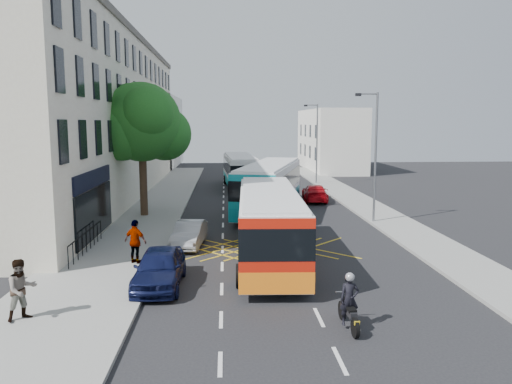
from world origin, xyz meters
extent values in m
plane|color=black|center=(0.00, 0.00, 0.00)|extent=(120.00, 120.00, 0.00)
cube|color=gray|center=(-8.50, 15.00, 0.07)|extent=(5.00, 70.00, 0.15)
cube|color=gray|center=(7.50, 15.00, 0.07)|extent=(3.00, 70.00, 0.15)
cube|color=beige|center=(-14.00, 24.50, 6.50)|extent=(8.00, 45.00, 13.00)
cube|color=#59544C|center=(-14.00, 24.50, 13.25)|extent=(8.30, 45.00, 0.50)
cube|color=black|center=(-9.95, 8.00, 3.40)|extent=(0.12, 7.00, 0.90)
cube|color=black|center=(-9.95, 8.00, 1.60)|extent=(0.12, 7.00, 2.60)
cube|color=silver|center=(-14.00, 55.00, 5.00)|extent=(8.00, 20.00, 10.00)
cube|color=silver|center=(11.00, 48.00, 4.00)|extent=(6.00, 18.00, 8.00)
cylinder|color=#382619|center=(-8.50, 15.00, 2.35)|extent=(0.50, 0.50, 4.40)
sphere|color=#175018|center=(-8.50, 15.00, 6.35)|extent=(5.20, 5.20, 5.20)
sphere|color=#175018|center=(-7.10, 15.80, 5.55)|extent=(3.60, 3.60, 3.60)
sphere|color=#175018|center=(-9.70, 14.40, 5.75)|extent=(3.80, 3.80, 3.80)
sphere|color=#175018|center=(-7.90, 13.70, 6.95)|extent=(3.40, 3.40, 3.40)
sphere|color=#175018|center=(-9.30, 16.10, 7.35)|extent=(3.20, 3.20, 3.20)
cylinder|color=slate|center=(6.30, 12.00, 4.15)|extent=(0.14, 0.14, 8.00)
cylinder|color=slate|center=(5.70, 12.00, 8.05)|extent=(1.20, 0.10, 0.10)
cube|color=black|center=(5.10, 12.00, 8.00)|extent=(0.35, 0.15, 0.18)
cylinder|color=slate|center=(6.30, 32.00, 4.15)|extent=(0.14, 0.14, 8.00)
cylinder|color=slate|center=(5.70, 32.00, 8.05)|extent=(1.20, 0.10, 0.10)
cube|color=black|center=(5.10, 32.00, 8.00)|extent=(0.35, 0.15, 0.18)
cube|color=silver|center=(-1.04, 3.94, 1.75)|extent=(3.08, 11.60, 2.77)
cube|color=silver|center=(-1.04, 3.94, 3.19)|extent=(2.86, 11.36, 0.13)
cube|color=black|center=(-1.04, 3.94, 2.14)|extent=(3.14, 11.66, 1.15)
cube|color=orange|center=(-1.04, 3.94, 0.78)|extent=(3.13, 11.65, 0.78)
cube|color=red|center=(-1.27, -1.78, 1.78)|extent=(2.66, 0.21, 2.61)
cube|color=#FF0C0C|center=(-2.32, -1.74, 1.05)|extent=(0.25, 0.07, 0.25)
cube|color=#FF0C0C|center=(-0.21, -1.83, 1.05)|extent=(0.25, 0.07, 0.25)
cylinder|color=black|center=(-2.21, 7.13, 0.47)|extent=(0.33, 0.95, 0.94)
cylinder|color=black|center=(0.40, 7.02, 0.47)|extent=(0.33, 0.95, 0.94)
cylinder|color=black|center=(-2.50, 0.13, 0.47)|extent=(0.33, 0.95, 0.94)
cylinder|color=black|center=(0.11, 0.02, 0.47)|extent=(0.33, 0.95, 0.94)
cube|color=silver|center=(0.09, 16.33, 1.87)|extent=(5.87, 12.59, 2.96)
cube|color=silver|center=(0.09, 16.33, 3.41)|extent=(5.59, 12.30, 0.13)
cube|color=black|center=(0.09, 16.33, 2.29)|extent=(5.95, 12.67, 1.23)
cube|color=#0C8E9C|center=(0.09, 16.33, 0.84)|extent=(5.93, 12.65, 0.84)
cube|color=#0D9DA7|center=(-1.48, 10.43, 1.90)|extent=(2.76, 0.83, 2.79)
cube|color=#FF0C0C|center=(-2.59, 10.71, 1.12)|extent=(0.26, 0.12, 0.25)
cube|color=#FF0C0C|center=(-0.38, 10.12, 1.12)|extent=(0.26, 0.12, 0.25)
cylinder|color=black|center=(-0.39, 19.93, 0.50)|extent=(0.56, 1.05, 1.01)
cylinder|color=black|center=(2.31, 19.21, 0.50)|extent=(0.56, 1.05, 1.01)
cylinder|color=black|center=(-2.32, 12.70, 0.50)|extent=(0.56, 1.05, 1.01)
cylinder|color=black|center=(0.38, 11.98, 0.50)|extent=(0.56, 1.05, 1.01)
cube|color=silver|center=(-1.61, 29.62, 1.71)|extent=(3.18, 11.37, 2.71)
cube|color=silver|center=(-1.61, 29.62, 3.12)|extent=(2.96, 11.14, 0.12)
cube|color=black|center=(-1.61, 29.62, 2.10)|extent=(3.24, 11.44, 1.12)
cube|color=#0D9DA5|center=(-1.61, 29.62, 0.77)|extent=(3.23, 11.43, 0.77)
cube|color=white|center=(-1.30, 24.03, 1.74)|extent=(2.60, 0.24, 2.56)
cube|color=#FF0C0C|center=(-2.32, 23.97, 1.02)|extent=(0.25, 0.07, 0.25)
cube|color=#FF0C0C|center=(-0.27, 24.08, 1.02)|extent=(0.25, 0.07, 0.25)
cylinder|color=black|center=(-3.05, 32.61, 0.46)|extent=(0.34, 0.93, 0.92)
cylinder|color=black|center=(-0.50, 32.75, 0.46)|extent=(0.34, 0.93, 0.92)
cylinder|color=black|center=(-2.68, 25.77, 0.46)|extent=(0.34, 0.93, 0.92)
cylinder|color=black|center=(-0.12, 25.91, 0.46)|extent=(0.34, 0.93, 0.92)
cylinder|color=black|center=(0.78, -4.61, 0.30)|extent=(0.14, 0.61, 0.60)
cylinder|color=black|center=(0.72, -3.20, 0.30)|extent=(0.14, 0.61, 0.60)
cube|color=black|center=(0.75, -3.90, 0.58)|extent=(0.26, 1.14, 0.21)
cube|color=black|center=(0.74, -3.67, 0.75)|extent=(0.28, 0.43, 0.19)
cube|color=black|center=(0.76, -4.14, 0.71)|extent=(0.26, 0.48, 0.09)
cylinder|color=slate|center=(0.72, -3.24, 0.66)|extent=(0.07, 0.41, 0.79)
cylinder|color=slate|center=(0.72, -3.39, 0.99)|extent=(0.57, 0.06, 0.04)
cube|color=gold|center=(0.78, -4.77, 0.52)|extent=(0.17, 0.03, 0.12)
imported|color=black|center=(0.75, -3.95, 0.95)|extent=(0.61, 0.41, 1.63)
sphere|color=#99999E|center=(0.75, -3.95, 1.65)|extent=(0.28, 0.28, 0.28)
imported|color=#0E1338|center=(-5.60, 0.44, 0.75)|extent=(1.86, 4.45, 1.51)
imported|color=#9DA0A4|center=(-4.90, 6.78, 0.64)|extent=(1.79, 4.03, 1.28)
imported|color=red|center=(4.16, 20.98, 0.68)|extent=(2.36, 4.85, 1.36)
imported|color=#3B3D42|center=(0.18, 38.15, 0.75)|extent=(2.50, 5.40, 1.50)
imported|color=#A6A8AE|center=(3.47, 36.00, 0.72)|extent=(2.12, 4.39, 1.44)
imported|color=gray|center=(-9.44, -2.95, 1.13)|extent=(1.20, 1.19, 1.96)
imported|color=gray|center=(-7.00, 3.28, 1.12)|extent=(1.23, 0.96, 1.95)
camera|label=1|loc=(-3.02, -18.43, 6.33)|focal=35.00mm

